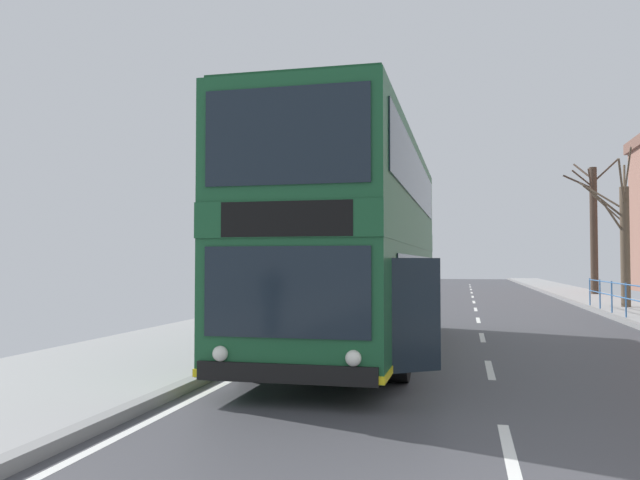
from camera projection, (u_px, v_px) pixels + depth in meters
The scene contains 3 objects.
double_decker_bus_main at pixel (358, 242), 13.10m from camera, with size 3.17×10.82×4.32m.
bare_tree_far_00 at pixel (624, 240), 24.41m from camera, with size 1.91×2.66×5.94m.
bare_tree_far_01 at pixel (593, 227), 34.63m from camera, with size 2.84×2.69×7.39m.
Camera 1 is at (-0.40, -3.87, 1.82)m, focal length 35.61 mm.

